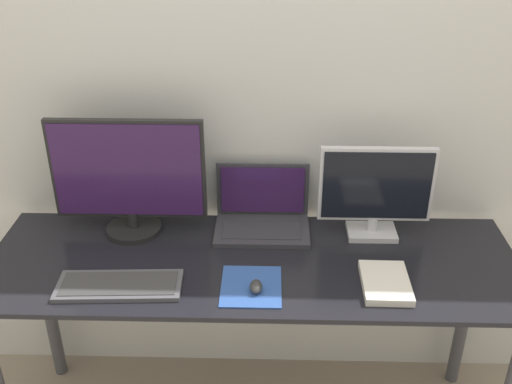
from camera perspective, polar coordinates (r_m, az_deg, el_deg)
The scene contains 9 objects.
wall_back at distance 2.17m, azimuth -0.04°, elevation 9.40°, with size 7.00×0.05×2.50m.
desk at distance 2.13m, azimuth -0.31°, elevation -9.20°, with size 1.82×0.60×0.78m.
monitor_left at distance 2.16m, azimuth -12.05°, elevation 1.39°, with size 0.55×0.20×0.44m.
monitor_right at distance 2.15m, azimuth 11.33°, elevation 0.11°, with size 0.40×0.12×0.34m.
laptop at distance 2.22m, azimuth 0.60°, elevation -2.04°, with size 0.35×0.23×0.23m.
keyboard at distance 1.98m, azimuth -12.90°, elevation -8.68°, with size 0.40×0.17×0.02m.
mousepad at distance 1.94m, azimuth -0.33°, elevation -8.97°, with size 0.19×0.22×0.00m.
mouse at distance 1.91m, azimuth -0.01°, elevation -8.99°, with size 0.04×0.06×0.03m.
book at distance 1.98m, azimuth 12.23°, elevation -8.43°, with size 0.15×0.22×0.03m.
Camera 1 is at (0.06, -1.39, 1.95)m, focal length 42.00 mm.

